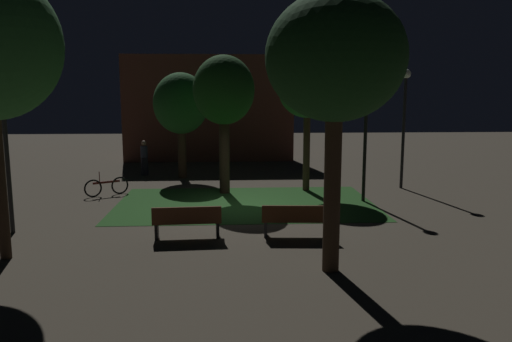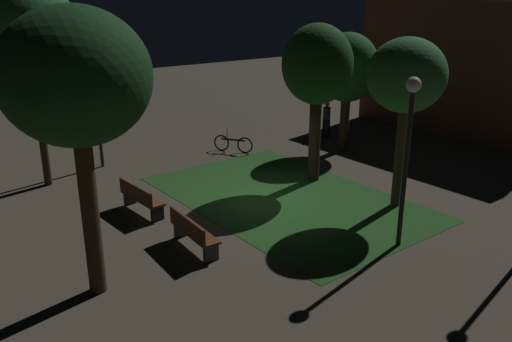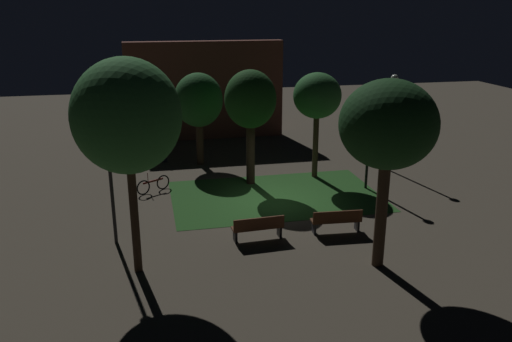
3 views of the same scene
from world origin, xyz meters
TOP-DOWN VIEW (x-y plane):
  - ground_plane at (0.00, 0.00)m, footprint 60.00×60.00m
  - grass_lawn at (0.23, 0.61)m, footprint 8.82×5.60m
  - bench_by_lamp at (-1.44, -3.46)m, footprint 1.82×0.57m
  - bench_back_row at (1.44, -3.46)m, footprint 1.83×0.60m
  - tree_right_canopy at (-2.40, 5.95)m, footprint 2.42×2.42m
  - tree_back_right at (2.69, 2.80)m, footprint 2.20×2.20m
  - tree_left_canopy at (1.85, -6.05)m, footprint 2.87×2.87m
  - tree_near_wall at (-0.49, 2.46)m, footprint 2.29×2.29m
  - tree_tall_center at (-5.52, -4.84)m, footprint 3.10×3.10m
  - lamp_post_path_center at (6.58, 3.07)m, footprint 0.36×0.36m
  - lamp_post_plaza_east at (-6.27, -2.67)m, footprint 0.36×0.36m
  - lamp_post_near_wall at (4.41, 0.74)m, footprint 0.36×0.36m
  - bicycle at (-4.87, 2.22)m, footprint 1.45×0.94m
  - pedestrian at (-4.21, 6.77)m, footprint 0.34×0.32m
  - building_wall_backdrop at (-1.40, 11.40)m, footprint 9.33×0.80m

SIDE VIEW (x-z plane):
  - ground_plane at x=0.00m, z-range 0.00..0.00m
  - grass_lawn at x=0.23m, z-range 0.00..0.01m
  - bicycle at x=-4.87m, z-range -0.12..0.81m
  - bench_by_lamp at x=-1.44m, z-range 0.04..0.92m
  - bench_back_row at x=1.44m, z-range 0.04..0.92m
  - pedestrian at x=-4.21m, z-range 0.05..1.66m
  - lamp_post_near_wall at x=4.41m, z-range 0.79..5.01m
  - building_wall_backdrop at x=-1.40m, z-range 0.00..5.80m
  - lamp_post_path_center at x=6.58m, z-range 0.83..5.52m
  - tree_right_canopy at x=-2.40m, z-range 0.95..5.60m
  - lamp_post_plaza_east at x=-6.27m, z-range 0.86..6.01m
  - tree_near_wall at x=-0.49m, z-range 1.22..6.40m
  - tree_back_right at x=2.69m, z-range 1.37..6.29m
  - tree_left_canopy at x=1.85m, z-range 1.55..7.39m
  - tree_tall_center at x=-5.52m, z-range 1.58..8.08m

